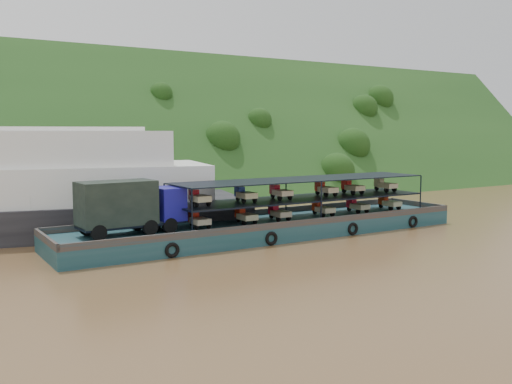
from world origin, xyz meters
TOP-DOWN VIEW (x-y plane):
  - ground at (0.00, 0.00)m, footprint 160.00×160.00m
  - hillside at (0.00, 36.00)m, footprint 140.00×39.60m
  - cargo_barge at (-4.60, -0.70)m, footprint 35.00×7.18m

SIDE VIEW (x-z plane):
  - ground at x=0.00m, z-range 0.00..0.00m
  - hillside at x=0.00m, z-range -19.80..19.80m
  - cargo_barge at x=-4.60m, z-range -1.26..3.80m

